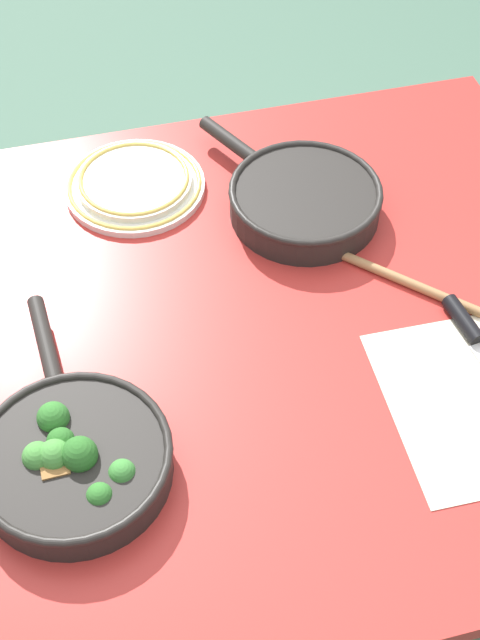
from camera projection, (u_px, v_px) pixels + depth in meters
ground_plane at (240, 554)px, 1.90m from camera, size 14.00×14.00×0.00m
dining_table_red at (240, 361)px, 1.38m from camera, size 1.19×1.01×0.76m
skillet_broccoli at (72, 458)px, 1.14m from camera, size 0.26×0.41×0.08m
skillet_eggs at (304, 200)px, 1.45m from camera, size 0.25×0.36×0.06m
wooden_spoon at (352, 259)px, 1.40m from camera, size 0.26×0.27×0.02m
dinner_plate_stack at (134, 183)px, 1.50m from camera, size 0.24×0.24×0.03m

